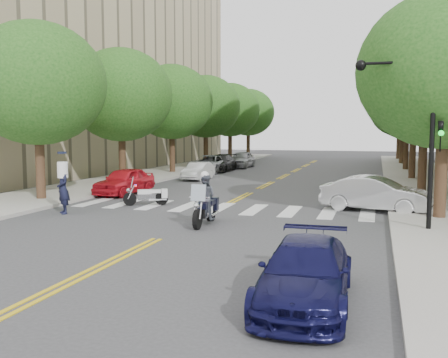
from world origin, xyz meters
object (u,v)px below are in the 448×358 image
at_px(officer_standing, 63,189).
at_px(convertible, 376,194).
at_px(sedan_blue, 305,273).
at_px(motorcycle_parked, 150,195).
at_px(motorcycle_police, 205,201).

bearing_deg(officer_standing, convertible, 60.33).
relative_size(convertible, sedan_blue, 1.06).
distance_m(convertible, sedan_blue, 12.15).
xyz_separation_m(motorcycle_parked, sedan_blue, (8.51, -10.83, 0.16)).
bearing_deg(convertible, officer_standing, 122.09).
height_order(motorcycle_parked, officer_standing, officer_standing).
xyz_separation_m(motorcycle_parked, convertible, (9.78, 1.26, 0.28)).
bearing_deg(motorcycle_parked, convertible, -108.86).
height_order(motorcycle_parked, convertible, convertible).
bearing_deg(motorcycle_police, officer_standing, -7.17).
bearing_deg(sedan_blue, officer_standing, 143.13).
bearing_deg(officer_standing, sedan_blue, 5.16).
distance_m(officer_standing, convertible, 12.91).
xyz_separation_m(motorcycle_police, sedan_blue, (4.59, -7.20, -0.25)).
relative_size(officer_standing, sedan_blue, 0.48).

